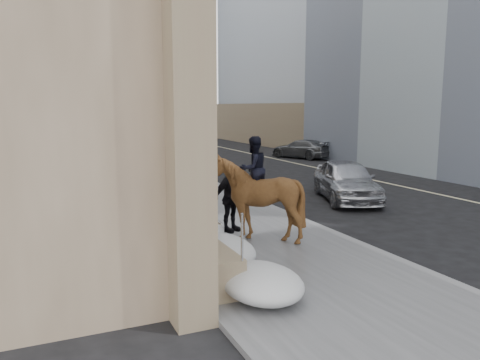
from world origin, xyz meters
name	(u,v)px	position (x,y,z in m)	size (l,w,h in m)	color
ground	(277,262)	(0.00, 0.00, 0.00)	(140.00, 140.00, 0.00)	black
sidewalk	(168,191)	(0.00, 10.00, 0.06)	(5.00, 80.00, 0.12)	#4E4E51
curb	(224,187)	(2.62, 10.00, 0.06)	(0.24, 80.00, 0.12)	slate
lane_line	(364,178)	(10.50, 10.00, 0.01)	(0.15, 70.00, 0.01)	#BFB78C
limestone_building	(25,12)	(-5.26, 19.96, 8.90)	(6.10, 44.00, 18.00)	#877058
far_podium	(437,137)	(15.50, 10.00, 2.00)	(2.00, 80.00, 4.00)	#866F56
bg_building_mid	(100,32)	(4.00, 60.00, 14.00)	(30.00, 12.00, 28.00)	slate
bg_building_far	(24,65)	(-6.00, 72.00, 10.00)	(24.00, 12.00, 20.00)	gray
streetlight_mid	(197,90)	(2.74, 14.00, 4.58)	(1.71, 0.24, 8.00)	#2D2D30
streetlight_far	(127,97)	(2.74, 34.00, 4.58)	(1.71, 0.24, 8.00)	#2D2D30
traffic_signal	(150,102)	(2.07, 22.00, 4.00)	(4.10, 0.22, 6.00)	#2D2D30
snow_bank	(145,192)	(-1.42, 8.11, 0.47)	(1.70, 18.10, 0.76)	silver
mounted_horse_left	(164,187)	(-1.64, 4.26, 1.28)	(2.01, 2.87, 2.76)	#4F2517
mounted_horse_right	(255,196)	(0.13, 1.51, 1.36)	(2.33, 2.50, 2.82)	#492D15
pedestrian	(230,197)	(-0.11, 2.65, 1.12)	(1.17, 0.49, 2.00)	black
car_silver	(346,180)	(6.08, 5.55, 0.82)	(1.93, 4.79, 1.63)	#ADAFB5
car_grey	(301,149)	(12.48, 19.63, 0.67)	(1.89, 4.65, 1.35)	#525559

